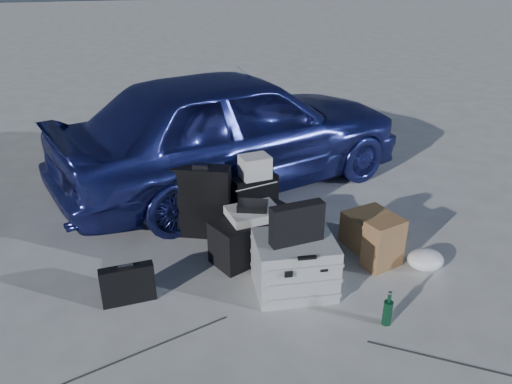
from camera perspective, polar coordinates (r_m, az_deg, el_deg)
The scene contains 15 objects.
ground at distance 4.18m, azimuth 4.97°, elevation -10.66°, with size 60.00×60.00×0.00m, color beige.
car at distance 5.66m, azimuth -2.54°, elevation 7.25°, with size 1.63×4.05×1.38m, color #303995.
pelican_case at distance 4.02m, azimuth 4.41°, elevation -8.29°, with size 0.62×0.51×0.45m, color #A9ABAE.
laptop_bag at distance 3.81m, azimuth 4.70°, elevation -3.62°, with size 0.42×0.11×0.32m, color black.
briefcase at distance 4.03m, azimuth -14.43°, elevation -10.21°, with size 0.41×0.09×0.32m, color black.
suitcase_left at distance 4.73m, azimuth -6.18°, elevation -1.09°, with size 0.54×0.20×0.70m, color black.
suitcase_right at distance 4.87m, azimuth -0.17°, elevation -1.16°, with size 0.45×0.16×0.54m, color black.
white_carton at distance 4.70m, azimuth -0.12°, elevation 2.91°, with size 0.27×0.22×0.22m, color beige.
duffel_bag at distance 4.46m, azimuth -0.19°, elevation -5.02°, with size 0.78×0.33×0.39m, color black.
flat_box_white at distance 4.33m, azimuth -0.27°, elevation -2.42°, with size 0.44×0.33×0.08m, color beige.
flat_box_black at distance 4.31m, azimuth -0.39°, elevation -1.59°, with size 0.26×0.19×0.06m, color black.
kraft_bag at distance 4.43m, azimuth 14.37°, elevation -5.75°, with size 0.33×0.20×0.44m, color olive.
cardboard_box at distance 4.75m, azimuth 12.81°, elevation -4.17°, with size 0.42×0.36×0.31m, color olive.
plastic_bag at distance 4.56m, azimuth 18.79°, elevation -7.34°, with size 0.31×0.27×0.17m, color white.
green_bottle at distance 3.83m, azimuth 14.84°, elevation -12.79°, with size 0.07×0.07×0.27m, color black.
Camera 1 is at (-1.21, -3.16, 2.45)m, focal length 35.00 mm.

